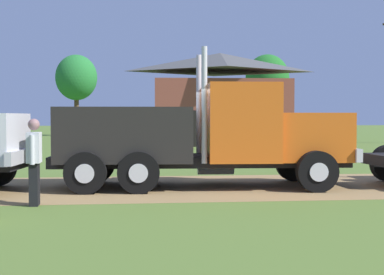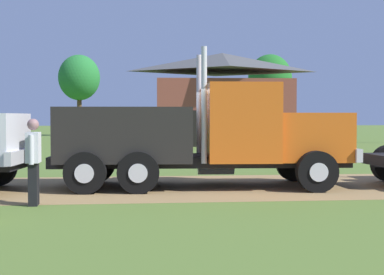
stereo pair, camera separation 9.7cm
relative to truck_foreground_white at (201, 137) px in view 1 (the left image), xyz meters
The scene contains 7 objects.
ground_plane 1.35m from the truck_foreground_white, behind, with size 200.00×200.00×0.00m, color #546F2C.
dirt_track 1.35m from the truck_foreground_white, behind, with size 120.00×5.40×0.01m, color #967649.
truck_foreground_white is the anchor object (origin of this frame).
visitor_walking_mid 4.65m from the truck_foreground_white, 144.76° to the right, with size 0.27×0.69×1.79m.
shed_building 22.52m from the truck_foreground_white, 79.66° to the left, with size 9.19×6.48×5.97m.
tree_mid 40.56m from the truck_foreground_white, 99.74° to the left, with size 3.89×3.89×7.64m.
tree_right 34.23m from the truck_foreground_white, 73.34° to the left, with size 3.69×3.69×7.08m.
Camera 1 is at (-1.52, -14.61, 1.83)m, focal length 53.10 mm.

